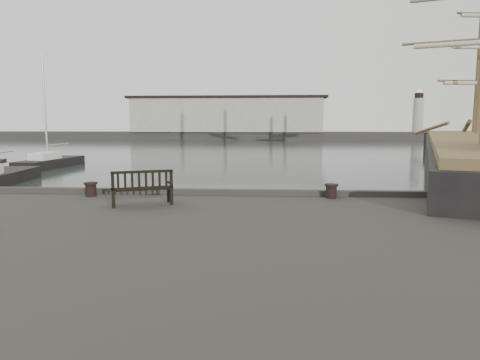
# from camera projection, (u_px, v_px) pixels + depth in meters

# --- Properties ---
(ground) EXTENTS (400.00, 400.00, 0.00)m
(ground) POSITION_uv_depth(u_px,v_px,m) (205.00, 239.00, 14.43)
(ground) COLOR black
(ground) RESTS_ON ground
(breakwater) EXTENTS (140.00, 9.50, 12.20)m
(breakwater) POSITION_uv_depth(u_px,v_px,m) (241.00, 122.00, 105.19)
(breakwater) COLOR #383530
(breakwater) RESTS_ON ground
(bench) EXTENTS (1.80, 1.20, 0.98)m
(bench) POSITION_uv_depth(u_px,v_px,m) (142.00, 194.00, 12.23)
(bench) COLOR black
(bench) RESTS_ON quay
(bollard_left) EXTENTS (0.54, 0.54, 0.45)m
(bollard_left) POSITION_uv_depth(u_px,v_px,m) (91.00, 189.00, 13.72)
(bollard_left) COLOR black
(bollard_left) RESTS_ON quay
(bollard_right) EXTENTS (0.56, 0.56, 0.45)m
(bollard_right) POSITION_uv_depth(u_px,v_px,m) (331.00, 191.00, 13.37)
(bollard_right) COLOR black
(bollard_right) RESTS_ON quay
(yacht_d) EXTENTS (2.78, 8.34, 10.52)m
(yacht_d) POSITION_uv_depth(u_px,v_px,m) (51.00, 165.00, 38.36)
(yacht_d) COLOR black
(yacht_d) RESTS_ON ground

